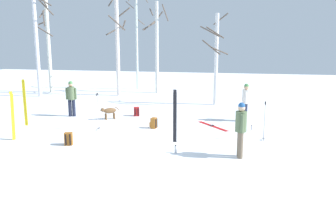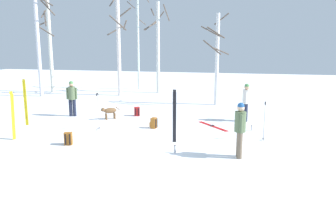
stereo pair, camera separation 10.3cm
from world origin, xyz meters
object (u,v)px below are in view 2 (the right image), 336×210
person_2 (240,126)px  ski_pair_planted_0 (13,116)px  ski_pair_planted_1 (25,103)px  birch_tree_4 (158,45)px  backpack_2 (68,139)px  water_bottle_0 (175,149)px  birch_tree_5 (217,57)px  dog (109,111)px  backpack_1 (154,123)px  backpack_0 (137,112)px  ski_pair_lying_0 (213,126)px  ski_poles_1 (264,120)px  ski_pair_planted_2 (174,116)px  water_bottle_1 (252,128)px  birch_tree_1 (38,37)px  person_1 (246,100)px  birch_tree_2 (119,40)px  person_0 (72,96)px  birch_tree_0 (50,40)px  ski_poles_0 (98,110)px  birch_tree_3 (138,39)px

person_2 → ski_pair_planted_0: ski_pair_planted_0 is taller
ski_pair_planted_1 → birch_tree_4: bearing=74.4°
person_2 → backpack_2: 5.83m
water_bottle_0 → birch_tree_5: birch_tree_5 is taller
dog → backpack_1: size_ratio=1.69×
birch_tree_4 → backpack_0: bearing=-82.6°
ski_pair_lying_0 → ski_poles_1: 2.69m
ski_pair_planted_2 → water_bottle_1: size_ratio=8.66×
ski_pair_planted_1 → backpack_2: (3.19, -2.10, -0.78)m
ski_pair_lying_0 → birch_tree_1: 13.88m
person_1 → birch_tree_2: size_ratio=0.24×
ski_poles_1 → backpack_0: bearing=153.2°
ski_poles_1 → birch_tree_2: size_ratio=0.20×
person_0 → dog: (2.02, -0.24, -0.59)m
ski_poles_1 → water_bottle_0: (-2.84, -2.08, -0.63)m
backpack_0 → backpack_2: (-0.83, -4.96, 0.00)m
person_2 → ski_pair_planted_1: bearing=166.9°
dog → ski_poles_1: ski_poles_1 is taller
ski_pair_planted_0 → ski_poles_1: 9.08m
person_2 → backpack_0: bearing=135.0°
ski_poles_1 → birch_tree_0: size_ratio=0.20×
birch_tree_2 → ski_poles_0: bearing=-74.0°
ski_pair_lying_0 → birch_tree_4: bearing=117.8°
backpack_0 → birch_tree_5: bearing=48.1°
birch_tree_1 → birch_tree_0: bearing=102.8°
ski_pair_planted_2 → ski_poles_1: size_ratio=1.33×
ski_poles_1 → water_bottle_0: 3.57m
ski_pair_lying_0 → water_bottle_0: bearing=-103.0°
water_bottle_1 → birch_tree_4: bearing=124.1°
person_1 → backpack_0: (-5.16, -0.04, -0.77)m
ski_poles_1 → birch_tree_3: birch_tree_3 is taller
person_0 → dog: size_ratio=2.31×
person_1 → birch_tree_1: bearing=161.8°
ski_poles_1 → birch_tree_2: bearing=135.3°
person_1 → person_2: (-0.22, -4.99, 0.00)m
ski_pair_lying_0 → backpack_2: bearing=-141.4°
person_2 → backpack_2: bearing=-179.9°
ski_poles_0 → person_2: bearing=-20.1°
birch_tree_1 → birch_tree_4: bearing=25.5°
water_bottle_0 → birch_tree_0: (-11.61, 11.37, 3.62)m
ski_pair_planted_1 → birch_tree_4: birch_tree_4 is taller
ski_pair_planted_2 → ski_pair_lying_0: size_ratio=1.23×
ski_pair_planted_0 → birch_tree_4: bearing=80.7°
backpack_1 → birch_tree_2: (-4.67, 8.12, 3.54)m
person_0 → ski_poles_1: bearing=-13.8°
ski_pair_planted_2 → birch_tree_1: (-10.91, 8.27, 3.02)m
ski_poles_1 → ski_pair_planted_2: bearing=-163.7°
ski_poles_1 → birch_tree_5: 7.45m
person_0 → birch_tree_0: size_ratio=0.24×
person_1 → birch_tree_0: bearing=155.4°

